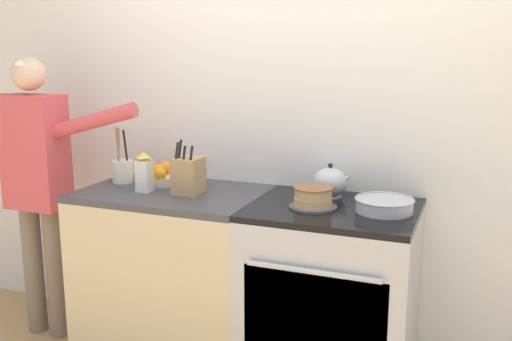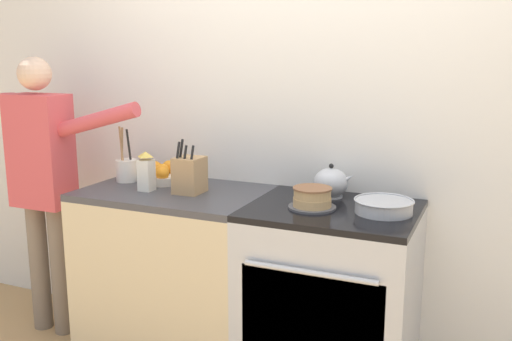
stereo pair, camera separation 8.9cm
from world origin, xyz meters
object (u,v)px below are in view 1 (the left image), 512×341
at_px(knife_block, 188,175).
at_px(person_baker, 38,175).
at_px(tea_kettle, 330,182).
at_px(milk_carton, 144,173).
at_px(layer_cake, 313,198).
at_px(fruit_bowl, 161,175).
at_px(mixing_bowl, 384,205).
at_px(utensil_crock, 123,170).
at_px(stove_range, 330,300).

xyz_separation_m(knife_block, person_baker, (-0.93, -0.05, -0.06)).
bearing_deg(knife_block, person_baker, -177.16).
height_order(tea_kettle, milk_carton, milk_carton).
height_order(layer_cake, tea_kettle, tea_kettle).
bearing_deg(fruit_bowl, layer_cake, -11.56).
xyz_separation_m(mixing_bowl, milk_carton, (-1.21, -0.07, 0.07)).
bearing_deg(mixing_bowl, utensil_crock, 177.21).
height_order(stove_range, layer_cake, layer_cake).
distance_m(mixing_bowl, milk_carton, 1.22).
bearing_deg(person_baker, layer_cake, 10.36).
xyz_separation_m(tea_kettle, knife_block, (-0.69, -0.20, 0.02)).
relative_size(utensil_crock, milk_carton, 1.50).
relative_size(mixing_bowl, fruit_bowl, 1.06).
bearing_deg(mixing_bowl, fruit_bowl, 173.60).
distance_m(knife_block, milk_carton, 0.23).
relative_size(layer_cake, tea_kettle, 1.06).
xyz_separation_m(layer_cake, tea_kettle, (0.02, 0.23, 0.03)).
xyz_separation_m(layer_cake, mixing_bowl, (0.32, 0.05, -0.01)).
distance_m(layer_cake, knife_block, 0.67).
bearing_deg(layer_cake, mixing_bowl, 8.84).
relative_size(stove_range, fruit_bowl, 3.68).
height_order(mixing_bowl, milk_carton, milk_carton).
distance_m(knife_block, fruit_bowl, 0.31).
bearing_deg(knife_block, mixing_bowl, 1.01).
bearing_deg(person_baker, utensil_crock, 25.60).
distance_m(stove_range, fruit_bowl, 1.14).
relative_size(utensil_crock, person_baker, 0.19).
xyz_separation_m(utensil_crock, milk_carton, (0.23, -0.14, 0.03)).
height_order(fruit_bowl, milk_carton, milk_carton).
xyz_separation_m(utensil_crock, fruit_bowl, (0.20, 0.07, -0.02)).
relative_size(knife_block, utensil_crock, 0.89).
bearing_deg(milk_carton, mixing_bowl, 3.19).
height_order(mixing_bowl, knife_block, knife_block).
xyz_separation_m(tea_kettle, person_baker, (-1.62, -0.25, -0.04)).
distance_m(fruit_bowl, milk_carton, 0.22).
height_order(knife_block, utensil_crock, utensil_crock).
height_order(tea_kettle, mixing_bowl, tea_kettle).
distance_m(stove_range, tea_kettle, 0.57).
relative_size(knife_block, person_baker, 0.17).
relative_size(mixing_bowl, knife_block, 0.98).
bearing_deg(utensil_crock, knife_block, -10.91).
relative_size(tea_kettle, utensil_crock, 0.68).
bearing_deg(fruit_bowl, stove_range, -7.99).
distance_m(stove_range, layer_cake, 0.52).
distance_m(tea_kettle, fruit_bowl, 0.95).
bearing_deg(milk_carton, layer_cake, 1.16).
bearing_deg(tea_kettle, fruit_bowl, -177.32).
height_order(utensil_crock, fruit_bowl, utensil_crock).
xyz_separation_m(stove_range, milk_carton, (-0.98, -0.07, 0.56)).
distance_m(layer_cake, milk_carton, 0.90).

